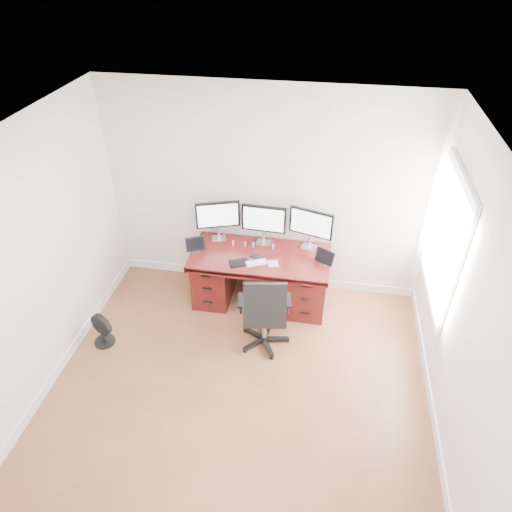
% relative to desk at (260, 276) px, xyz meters
% --- Properties ---
extents(ground, '(4.50, 4.50, 0.00)m').
position_rel_desk_xyz_m(ground, '(0.00, -1.83, -0.40)').
color(ground, brown).
rests_on(ground, ground).
extents(back_wall, '(4.00, 0.10, 2.70)m').
position_rel_desk_xyz_m(back_wall, '(0.00, 0.42, 0.95)').
color(back_wall, white).
rests_on(back_wall, ground).
extents(right_wall, '(0.10, 4.50, 2.70)m').
position_rel_desk_xyz_m(right_wall, '(2.00, -1.72, 0.95)').
color(right_wall, white).
rests_on(right_wall, ground).
extents(desk, '(1.70, 0.80, 0.75)m').
position_rel_desk_xyz_m(desk, '(0.00, 0.00, 0.00)').
color(desk, '#460F0E').
rests_on(desk, ground).
extents(office_chair, '(0.64, 0.64, 1.04)m').
position_rel_desk_xyz_m(office_chair, '(0.17, -0.78, -0.06)').
color(office_chair, black).
rests_on(office_chair, ground).
extents(floor_fan, '(0.28, 0.24, 0.41)m').
position_rel_desk_xyz_m(floor_fan, '(-1.70, -1.07, -0.20)').
color(floor_fan, black).
rests_on(floor_fan, ground).
extents(monitor_left, '(0.53, 0.21, 0.53)m').
position_rel_desk_xyz_m(monitor_left, '(-0.58, 0.24, 0.68)').
color(monitor_left, silver).
rests_on(monitor_left, desk).
extents(monitor_center, '(0.55, 0.15, 0.53)m').
position_rel_desk_xyz_m(monitor_center, '(-0.00, 0.24, 0.68)').
color(monitor_center, silver).
rests_on(monitor_center, desk).
extents(monitor_right, '(0.54, 0.19, 0.53)m').
position_rel_desk_xyz_m(monitor_right, '(0.58, 0.24, 0.68)').
color(monitor_right, silver).
rests_on(monitor_right, desk).
extents(tablet_left, '(0.25, 0.16, 0.19)m').
position_rel_desk_xyz_m(tablet_left, '(-0.80, -0.08, 0.43)').
color(tablet_left, silver).
rests_on(tablet_left, desk).
extents(tablet_right, '(0.24, 0.18, 0.19)m').
position_rel_desk_xyz_m(tablet_right, '(0.78, -0.08, 0.43)').
color(tablet_right, silver).
rests_on(tablet_right, desk).
extents(keyboard, '(0.27, 0.20, 0.01)m').
position_rel_desk_xyz_m(keyboard, '(-0.02, -0.20, 0.36)').
color(keyboard, silver).
rests_on(keyboard, desk).
extents(trackpad, '(0.15, 0.15, 0.01)m').
position_rel_desk_xyz_m(trackpad, '(0.18, -0.19, 0.35)').
color(trackpad, silver).
rests_on(trackpad, desk).
extents(drawing_tablet, '(0.28, 0.24, 0.01)m').
position_rel_desk_xyz_m(drawing_tablet, '(-0.22, -0.24, 0.35)').
color(drawing_tablet, black).
rests_on(drawing_tablet, desk).
extents(phone, '(0.16, 0.12, 0.01)m').
position_rel_desk_xyz_m(phone, '(-0.05, -0.07, 0.35)').
color(phone, black).
rests_on(phone, desk).
extents(figurine_pink, '(0.03, 0.03, 0.07)m').
position_rel_desk_xyz_m(figurine_pink, '(-0.37, 0.12, 0.39)').
color(figurine_pink, pink).
rests_on(figurine_pink, desk).
extents(figurine_brown, '(0.03, 0.03, 0.07)m').
position_rel_desk_xyz_m(figurine_brown, '(-0.21, 0.12, 0.39)').
color(figurine_brown, brown).
rests_on(figurine_brown, desk).
extents(figurine_blue, '(0.03, 0.03, 0.07)m').
position_rel_desk_xyz_m(figurine_blue, '(-0.11, 0.12, 0.39)').
color(figurine_blue, '#5670E8').
rests_on(figurine_blue, desk).
extents(figurine_purple, '(0.03, 0.03, 0.07)m').
position_rel_desk_xyz_m(figurine_purple, '(0.14, 0.12, 0.39)').
color(figurine_purple, '#A17AE5').
rests_on(figurine_purple, desk).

